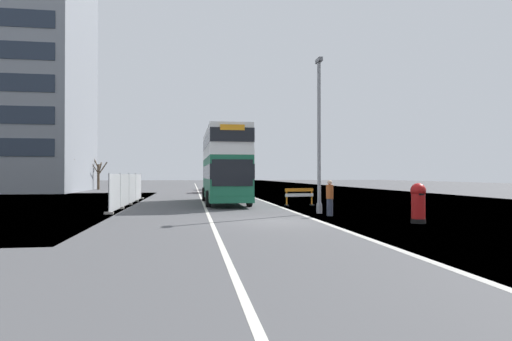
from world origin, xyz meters
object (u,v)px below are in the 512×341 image
double_decker_bus (224,165)px  pedestrian_at_kerb (330,198)px  lamppost_foreground (319,140)px  roadworks_barrier (299,195)px  red_pillar_postbox (418,201)px  car_oncoming_near (213,183)px  car_receding_mid (215,182)px

double_decker_bus → pedestrian_at_kerb: size_ratio=6.45×
lamppost_foreground → roadworks_barrier: (0.34, 5.37, -2.99)m
red_pillar_postbox → car_oncoming_near: size_ratio=0.37×
car_oncoming_near → pedestrian_at_kerb: size_ratio=2.60×
car_oncoming_near → lamppost_foreground: bearing=-81.2°
roadworks_barrier → car_receding_mid: car_receding_mid is taller
red_pillar_postbox → pedestrian_at_kerb: size_ratio=0.95×
double_decker_bus → roadworks_barrier: double_decker_bus is taller
pedestrian_at_kerb → roadworks_barrier: bearing=87.9°
red_pillar_postbox → pedestrian_at_kerb: pedestrian_at_kerb is taller
double_decker_bus → roadworks_barrier: (4.48, -3.06, -1.93)m
lamppost_foreground → red_pillar_postbox: (2.64, -4.85, -2.81)m
lamppost_foreground → red_pillar_postbox: 6.20m
lamppost_foreground → car_oncoming_near: 26.40m
red_pillar_postbox → car_receding_mid: (-5.97, 40.10, 0.12)m
lamppost_foreground → car_receding_mid: size_ratio=1.95×
red_pillar_postbox → car_receding_mid: bearing=98.5°
car_oncoming_near → pedestrian_at_kerb: 27.64m
double_decker_bus → car_receding_mid: bearing=88.3°
red_pillar_postbox → pedestrian_at_kerb: 4.31m
red_pillar_postbox → pedestrian_at_kerb: (-2.55, 3.48, -0.04)m
double_decker_bus → red_pillar_postbox: double_decker_bus is taller
red_pillar_postbox → roadworks_barrier: bearing=102.7°
red_pillar_postbox → roadworks_barrier: (-2.30, 10.22, -0.19)m
double_decker_bus → car_receding_mid: 26.89m
double_decker_bus → red_pillar_postbox: bearing=-62.9°
car_receding_mid → pedestrian_at_kerb: bearing=-84.7°
roadworks_barrier → car_oncoming_near: size_ratio=0.43×
red_pillar_postbox → lamppost_foreground: bearing=118.6°
double_decker_bus → car_receding_mid: size_ratio=2.71×
lamppost_foreground → pedestrian_at_kerb: 3.16m
car_oncoming_near → car_receding_mid: size_ratio=1.09×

